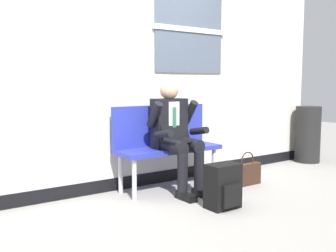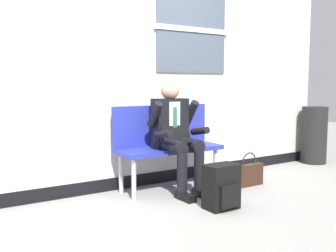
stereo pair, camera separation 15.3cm
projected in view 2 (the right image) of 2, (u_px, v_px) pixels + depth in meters
name	position (u px, v px, depth m)	size (l,w,h in m)	color
ground_plane	(158.00, 198.00, 4.06)	(18.00, 18.00, 0.00)	gray
station_wall	(131.00, 57.00, 4.40)	(6.17, 0.17, 3.01)	beige
bench_with_person	(166.00, 140.00, 4.44)	(1.25, 0.42, 0.95)	#28339E
person_seated	(176.00, 133.00, 4.25)	(0.57, 0.70, 1.23)	black
backpack	(222.00, 187.00, 3.69)	(0.32, 0.25, 0.43)	black
handbag	(249.00, 174.00, 4.54)	(0.39, 0.08, 0.40)	#331E14
trash_bin	(314.00, 135.00, 5.86)	(0.38, 0.38, 0.86)	black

